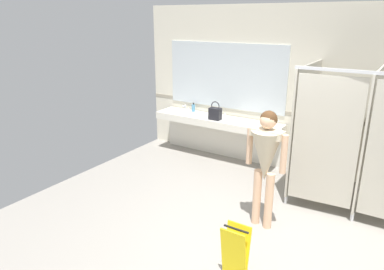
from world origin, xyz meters
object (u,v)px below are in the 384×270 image
(person_standing, at_px, (266,156))
(wet_floor_sign, at_px, (235,252))
(soap_dispenser, at_px, (193,108))
(paper_cup, at_px, (178,110))
(handbag, at_px, (215,113))

(person_standing, height_order, wet_floor_sign, person_standing)
(person_standing, xyz_separation_m, wet_floor_sign, (0.14, -1.12, -0.69))
(soap_dispenser, bearing_deg, paper_cup, -137.47)
(paper_cup, bearing_deg, wet_floor_sign, -46.73)
(soap_dispenser, relative_size, paper_cup, 2.12)
(person_standing, xyz_separation_m, paper_cup, (-2.57, 1.76, -0.13))
(handbag, bearing_deg, person_standing, -45.16)
(person_standing, xyz_separation_m, soap_dispenser, (-2.34, 1.97, -0.09))
(handbag, bearing_deg, paper_cup, 174.48)
(handbag, relative_size, soap_dispenser, 1.93)
(handbag, height_order, wet_floor_sign, handbag)
(person_standing, distance_m, paper_cup, 3.11)
(person_standing, distance_m, soap_dispenser, 3.06)
(soap_dispenser, bearing_deg, handbag, -23.86)
(person_standing, height_order, paper_cup, person_standing)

